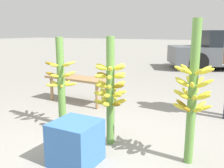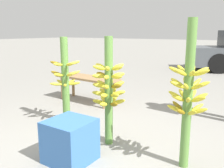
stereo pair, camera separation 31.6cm
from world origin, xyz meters
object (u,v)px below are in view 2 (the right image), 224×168
object	(u,v)px
banana_stalk_left	(65,79)
banana_stalk_center	(109,88)
banana_stalk_right	(188,94)
produce_crate	(70,141)
market_bench	(87,80)

from	to	relation	value
banana_stalk_left	banana_stalk_center	distance (m)	0.96
banana_stalk_center	banana_stalk_right	world-z (taller)	banana_stalk_right
banana_stalk_right	produce_crate	distance (m)	1.31
produce_crate	market_bench	bearing A→B (deg)	124.93
market_bench	produce_crate	bearing A→B (deg)	-51.59
banana_stalk_left	produce_crate	distance (m)	1.25
banana_stalk_right	produce_crate	world-z (taller)	banana_stalk_right
market_bench	banana_stalk_center	bearing A→B (deg)	-39.22
banana_stalk_left	produce_crate	world-z (taller)	banana_stalk_left
banana_stalk_right	banana_stalk_center	bearing A→B (deg)	179.13
banana_stalk_center	market_bench	xyz separation A→B (m)	(-1.43, 1.32, -0.28)
banana_stalk_right	market_bench	world-z (taller)	banana_stalk_right
banana_stalk_center	produce_crate	distance (m)	0.76
banana_stalk_left	banana_stalk_center	size ratio (longest dim) A/B	0.98
banana_stalk_left	banana_stalk_center	xyz separation A→B (m)	(0.94, -0.23, 0.03)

